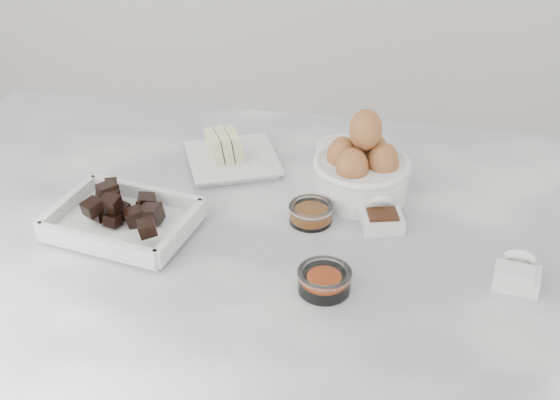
% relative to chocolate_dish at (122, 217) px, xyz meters
% --- Properties ---
extents(marble_slab, '(1.20, 0.80, 0.04)m').
position_rel_chocolate_dish_xyz_m(marble_slab, '(0.20, 0.03, -0.04)').
color(marble_slab, silver).
rests_on(marble_slab, cabinet).
extents(chocolate_dish, '(0.23, 0.19, 0.05)m').
position_rel_chocolate_dish_xyz_m(chocolate_dish, '(0.00, 0.00, 0.00)').
color(chocolate_dish, white).
rests_on(chocolate_dish, marble_slab).
extents(butter_plate, '(0.19, 0.19, 0.06)m').
position_rel_chocolate_dish_xyz_m(butter_plate, '(0.11, 0.22, -0.00)').
color(butter_plate, white).
rests_on(butter_plate, marble_slab).
extents(sugar_ramekin, '(0.09, 0.09, 0.05)m').
position_rel_chocolate_dish_xyz_m(sugar_ramekin, '(0.30, 0.23, 0.01)').
color(sugar_ramekin, white).
rests_on(sugar_ramekin, marble_slab).
extents(egg_bowl, '(0.15, 0.15, 0.15)m').
position_rel_chocolate_dish_xyz_m(egg_bowl, '(0.33, 0.17, 0.03)').
color(egg_bowl, white).
rests_on(egg_bowl, marble_slab).
extents(honey_bowl, '(0.07, 0.07, 0.03)m').
position_rel_chocolate_dish_xyz_m(honey_bowl, '(0.27, 0.07, -0.01)').
color(honey_bowl, white).
rests_on(honey_bowl, marble_slab).
extents(zest_bowl, '(0.07, 0.07, 0.03)m').
position_rel_chocolate_dish_xyz_m(zest_bowl, '(0.31, -0.08, -0.01)').
color(zest_bowl, white).
rests_on(zest_bowl, marble_slab).
extents(vanilla_spoon, '(0.07, 0.08, 0.05)m').
position_rel_chocolate_dish_xyz_m(vanilla_spoon, '(0.37, 0.09, -0.01)').
color(vanilla_spoon, white).
rests_on(vanilla_spoon, marble_slab).
extents(salt_spoon, '(0.07, 0.08, 0.05)m').
position_rel_chocolate_dish_xyz_m(salt_spoon, '(0.56, -0.02, -0.01)').
color(salt_spoon, white).
rests_on(salt_spoon, marble_slab).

